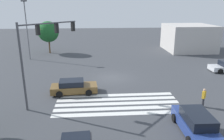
{
  "coord_description": "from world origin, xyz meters",
  "views": [
    {
      "loc": [
        -1.81,
        -24.91,
        8.62
      ],
      "look_at": [
        0.0,
        0.0,
        1.01
      ],
      "focal_mm": 35.0,
      "sensor_mm": 36.0,
      "label": 1
    }
  ],
  "objects_px": {
    "traffic_signal_mast": "(41,45)",
    "street_light_pole_a": "(27,25)",
    "car_0": "(195,123)",
    "pedestrian": "(204,97)",
    "tree_corner_b": "(48,32)",
    "car_1": "(74,87)"
  },
  "relations": [
    {
      "from": "traffic_signal_mast",
      "to": "street_light_pole_a",
      "type": "distance_m",
      "value": 17.79
    },
    {
      "from": "street_light_pole_a",
      "to": "car_0",
      "type": "bearing_deg",
      "value": -52.12
    },
    {
      "from": "pedestrian",
      "to": "tree_corner_b",
      "type": "relative_size",
      "value": 0.3
    },
    {
      "from": "car_1",
      "to": "street_light_pole_a",
      "type": "xyz_separation_m",
      "value": [
        -8.37,
        14.6,
        4.73
      ]
    },
    {
      "from": "street_light_pole_a",
      "to": "traffic_signal_mast",
      "type": "bearing_deg",
      "value": -69.98
    },
    {
      "from": "traffic_signal_mast",
      "to": "car_0",
      "type": "distance_m",
      "value": 13.44
    },
    {
      "from": "pedestrian",
      "to": "tree_corner_b",
      "type": "bearing_deg",
      "value": -4.21
    },
    {
      "from": "car_1",
      "to": "tree_corner_b",
      "type": "distance_m",
      "value": 20.35
    },
    {
      "from": "traffic_signal_mast",
      "to": "pedestrian",
      "type": "distance_m",
      "value": 14.56
    },
    {
      "from": "car_0",
      "to": "pedestrian",
      "type": "bearing_deg",
      "value": -31.25
    },
    {
      "from": "pedestrian",
      "to": "tree_corner_b",
      "type": "height_order",
      "value": "tree_corner_b"
    },
    {
      "from": "car_1",
      "to": "street_light_pole_a",
      "type": "height_order",
      "value": "street_light_pole_a"
    },
    {
      "from": "traffic_signal_mast",
      "to": "street_light_pole_a",
      "type": "height_order",
      "value": "street_light_pole_a"
    },
    {
      "from": "pedestrian",
      "to": "street_light_pole_a",
      "type": "distance_m",
      "value": 27.51
    },
    {
      "from": "street_light_pole_a",
      "to": "pedestrian",
      "type": "bearing_deg",
      "value": -43.0
    },
    {
      "from": "car_1",
      "to": "tree_corner_b",
      "type": "height_order",
      "value": "tree_corner_b"
    },
    {
      "from": "car_0",
      "to": "tree_corner_b",
      "type": "xyz_separation_m",
      "value": [
        -15.14,
        26.91,
        3.06
      ]
    },
    {
      "from": "traffic_signal_mast",
      "to": "car_1",
      "type": "height_order",
      "value": "traffic_signal_mast"
    },
    {
      "from": "car_0",
      "to": "pedestrian",
      "type": "xyz_separation_m",
      "value": [
        2.46,
        3.85,
        0.17
      ]
    },
    {
      "from": "car_0",
      "to": "pedestrian",
      "type": "distance_m",
      "value": 4.57
    },
    {
      "from": "traffic_signal_mast",
      "to": "tree_corner_b",
      "type": "bearing_deg",
      "value": 55.21
    },
    {
      "from": "car_0",
      "to": "tree_corner_b",
      "type": "distance_m",
      "value": 31.03
    }
  ]
}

